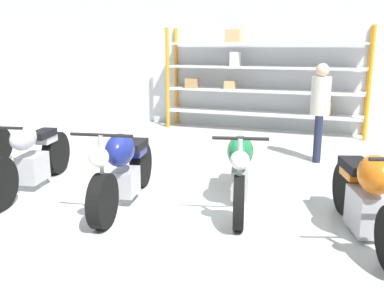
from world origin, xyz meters
The scene contains 8 objects.
ground_plane centered at (0.00, 0.00, 0.00)m, with size 30.00×30.00×0.00m, color silver.
back_wall centered at (0.00, 5.40, 1.80)m, with size 30.00×0.08×3.60m.
shelving_rack centered at (0.02, 5.02, 1.23)m, with size 4.53×0.63×2.35m.
motorcycle_silver centered at (-2.17, -0.11, 0.44)m, with size 0.76×2.18×1.03m.
motorcycle_blue centered at (-0.68, -0.21, 0.47)m, with size 0.70×2.04×1.04m.
motorcycle_green centered at (0.67, 0.27, 0.48)m, with size 0.73×2.09×1.02m.
motorcycle_orange centered at (2.13, -0.21, 0.43)m, with size 0.83×1.93×1.03m.
person_browsing centered at (1.46, 2.75, 0.98)m, with size 0.33×0.33×1.66m.
Camera 1 is at (1.80, -4.70, 1.96)m, focal length 40.00 mm.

